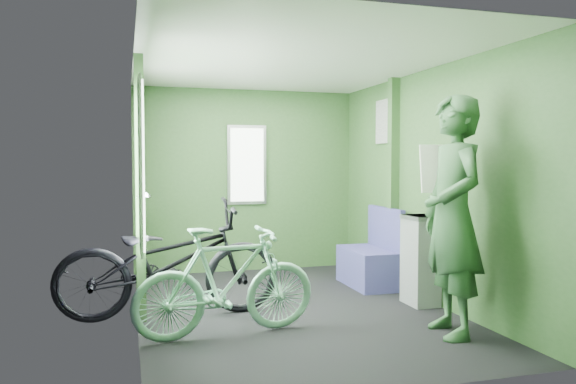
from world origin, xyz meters
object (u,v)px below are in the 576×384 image
bicycle_mint (227,337)px  passenger (453,216)px  bench_seat (371,263)px  bicycle_black (170,319)px  waste_box (421,260)px

bicycle_mint → passenger: (1.74, -0.43, 0.96)m
bicycle_mint → bench_seat: (1.87, 1.40, 0.26)m
bench_seat → bicycle_black: bearing=-161.9°
bicycle_mint → bench_seat: 2.35m
waste_box → bicycle_black: bearing=176.0°
waste_box → bicycle_mint: bearing=-165.8°
bicycle_black → passenger: (2.13, -1.10, 0.96)m
bicycle_mint → waste_box: size_ratio=1.71×
bicycle_black → waste_box: waste_box is taller
passenger → bench_seat: passenger is taller
passenger → bench_seat: size_ratio=2.18×
bicycle_black → bench_seat: bench_seat is taller
passenger → waste_box: bearing=171.2°
waste_box → bench_seat: bench_seat is taller
passenger → bench_seat: 1.96m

